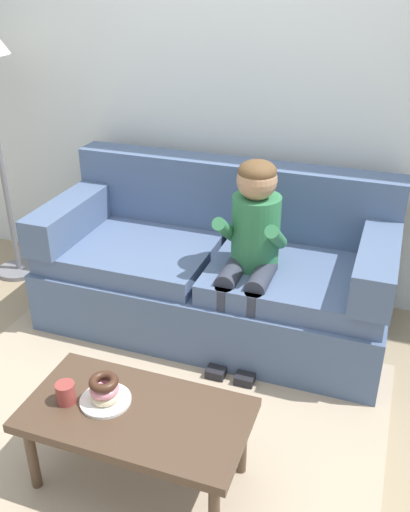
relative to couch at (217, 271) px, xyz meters
The scene contains 12 objects.
ground 0.91m from the couch, 92.64° to the right, with size 10.00×10.00×0.00m, color #9E896B.
wall_back 1.20m from the couch, 94.04° to the left, with size 8.00×0.10×2.80m, color silver.
area_rug 1.15m from the couch, 92.04° to the right, with size 2.23×1.95×0.01m, color tan.
couch is the anchor object (origin of this frame).
coffee_table 1.28m from the couch, 86.13° to the right, with size 0.91×0.49×0.39m.
person_child 0.47m from the couch, 38.67° to the right, with size 0.34×0.58×1.10m.
plate 1.27m from the couch, 92.41° to the right, with size 0.21×0.21×0.01m, color white.
donut 1.27m from the couch, 92.41° to the right, with size 0.12×0.12×0.04m, color beige.
donut_second 1.28m from the couch, 92.41° to the right, with size 0.12×0.12×0.04m, color pink.
donut_third 1.28m from the couch, 92.41° to the right, with size 0.12×0.12×0.04m, color #422619.
mug 1.34m from the couch, 98.75° to the right, with size 0.08×0.08×0.09m, color #993D38.
toy_controller 1.00m from the couch, 121.46° to the right, with size 0.23×0.09×0.05m.
Camera 1 is at (0.96, -1.96, 1.99)m, focal length 39.71 mm.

